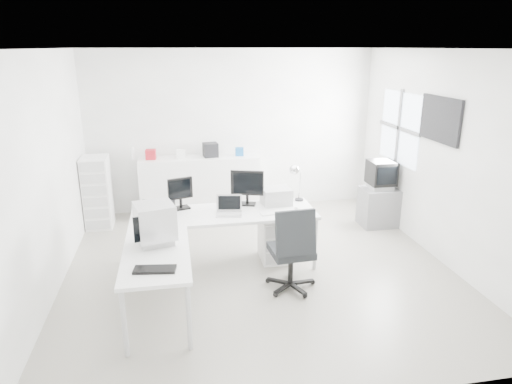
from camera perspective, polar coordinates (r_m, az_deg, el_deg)
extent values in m
cube|color=beige|center=(6.19, 0.34, -9.42)|extent=(5.00, 5.00, 0.01)
cube|color=white|center=(5.51, 0.40, 17.49)|extent=(5.00, 5.00, 0.01)
cube|color=white|center=(8.10, -2.98, 7.60)|extent=(5.00, 0.02, 2.80)
cube|color=white|center=(5.78, -24.79, 1.81)|extent=(0.02, 5.00, 2.80)
cube|color=white|center=(6.62, 22.21, 3.98)|extent=(0.02, 5.00, 2.80)
cube|color=white|center=(6.32, 2.38, -5.83)|extent=(0.40, 0.50, 0.60)
cube|color=black|center=(6.04, -12.18, -2.01)|extent=(0.45, 0.37, 0.15)
cube|color=white|center=(5.95, 2.39, -2.58)|extent=(0.41, 0.20, 0.02)
sphere|color=white|center=(6.06, 5.06, -2.07)|extent=(0.05, 0.05, 0.05)
cube|color=#B4B4B4|center=(6.28, 2.55, -0.49)|extent=(0.41, 0.35, 0.22)
cube|color=black|center=(4.59, -12.53, -9.43)|extent=(0.43, 0.22, 0.03)
cube|color=slate|center=(7.74, 15.06, -1.81)|extent=(0.58, 0.47, 0.63)
cube|color=white|center=(8.00, -7.01, 0.79)|extent=(2.04, 0.51, 1.02)
cube|color=#AB1823|center=(7.85, -13.02, 4.60)|extent=(0.18, 0.16, 0.16)
cube|color=white|center=(7.84, -9.36, 4.73)|extent=(0.15, 0.13, 0.14)
cube|color=black|center=(7.86, -5.72, 5.26)|extent=(0.27, 0.25, 0.24)
cube|color=#165A9E|center=(7.92, -2.09, 5.07)|extent=(0.15, 0.13, 0.14)
cylinder|color=white|center=(7.90, -15.20, 4.73)|extent=(0.07, 0.07, 0.22)
cube|color=white|center=(7.77, -19.20, -0.04)|extent=(0.41, 0.49, 1.17)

